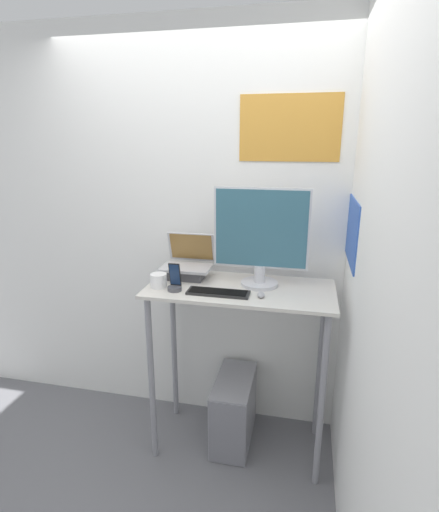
{
  "coord_description": "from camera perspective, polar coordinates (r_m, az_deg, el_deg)",
  "views": [
    {
      "loc": [
        0.35,
        -1.86,
        1.9
      ],
      "look_at": [
        -0.12,
        0.25,
        1.26
      ],
      "focal_mm": 28.0,
      "sensor_mm": 36.0,
      "label": 1
    }
  ],
  "objects": [
    {
      "name": "monitor",
      "position": [
        2.26,
        5.91,
        2.36
      ],
      "size": [
        0.54,
        0.22,
        0.57
      ],
      "color": "silver",
      "rests_on": "desk"
    },
    {
      "name": "computer_tower",
      "position": [
        2.76,
        2.06,
        -21.05
      ],
      "size": [
        0.23,
        0.48,
        0.44
      ],
      "color": "gray",
      "rests_on": "ground_plane"
    },
    {
      "name": "wall_side_right",
      "position": [
        1.98,
        19.8,
        -2.27
      ],
      "size": [
        0.06,
        6.0,
        2.6
      ],
      "color": "white",
      "rests_on": "ground_plane"
    },
    {
      "name": "ground_plane",
      "position": [
        2.69,
        1.56,
        -28.67
      ],
      "size": [
        12.0,
        12.0,
        0.0
      ],
      "primitive_type": "plane",
      "color": "slate"
    },
    {
      "name": "laptop",
      "position": [
        2.45,
        -4.59,
        -1.46
      ],
      "size": [
        0.3,
        0.25,
        0.26
      ],
      "color": "#4C4C51",
      "rests_on": "desk"
    },
    {
      "name": "mug",
      "position": [
        2.31,
        -8.69,
        -3.48
      ],
      "size": [
        0.09,
        0.09,
        0.08
      ],
      "color": "white",
      "rests_on": "desk"
    },
    {
      "name": "mouse",
      "position": [
        2.16,
        5.94,
        -5.53
      ],
      "size": [
        0.04,
        0.06,
        0.03
      ],
      "color": "#99999E",
      "rests_on": "desk"
    },
    {
      "name": "cell_phone",
      "position": [
        2.25,
        -6.43,
        -3.91
      ],
      "size": [
        0.08,
        0.08,
        0.16
      ],
      "color": "#4C4C51",
      "rests_on": "desk"
    },
    {
      "name": "keyboard",
      "position": [
        2.2,
        -0.19,
        -5.23
      ],
      "size": [
        0.34,
        0.11,
        0.02
      ],
      "color": "black",
      "rests_on": "desk"
    },
    {
      "name": "desk",
      "position": [
        2.37,
        2.91,
        -8.83
      ],
      "size": [
        1.07,
        0.51,
        1.08
      ],
      "color": "beige",
      "rests_on": "ground_plane"
    },
    {
      "name": "wall_back",
      "position": [
        2.55,
        4.33,
        2.77
      ],
      "size": [
        6.0,
        0.06,
        2.6
      ],
      "color": "white",
      "rests_on": "ground_plane"
    }
  ]
}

